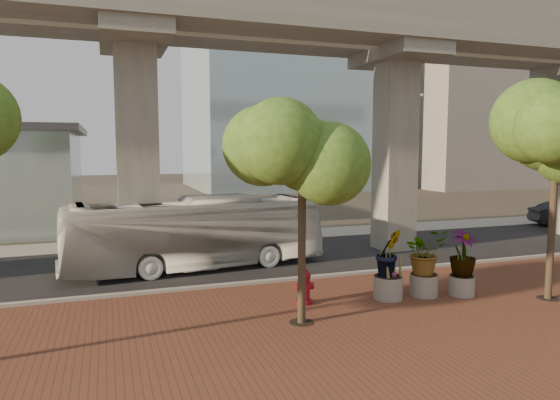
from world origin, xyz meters
name	(u,v)px	position (x,y,z in m)	size (l,w,h in m)	color
ground	(293,268)	(0.00, 0.00, 0.00)	(160.00, 160.00, 0.00)	#3E382D
brick_plaza	(400,335)	(0.00, -8.00, 0.03)	(70.00, 13.00, 0.06)	brown
asphalt_road	(278,258)	(0.00, 2.00, 0.02)	(90.00, 8.00, 0.04)	black
curb_strip	(312,278)	(0.00, -2.00, 0.08)	(70.00, 0.25, 0.16)	#A09E95
far_sidewalk	(246,237)	(0.00, 7.50, 0.03)	(90.00, 3.00, 0.06)	#A09E95
transit_viaduct	(277,95)	(0.00, 2.00, 7.29)	(72.00, 5.60, 12.40)	gray
midrise_block	(466,95)	(38.00, 36.00, 12.00)	(18.00, 16.00, 24.00)	gray
transit_bus	(196,234)	(-3.84, 1.12, 1.47)	(2.48, 10.55, 2.94)	silver
fire_hydrant	(304,286)	(-1.42, -4.75, 0.62)	(0.58, 0.52, 1.16)	maroon
planter_front	(425,255)	(2.67, -5.25, 1.43)	(2.05, 2.05, 2.25)	#A29B92
planter_right	(463,256)	(3.89, -5.64, 1.38)	(2.05, 2.05, 2.19)	gray
planter_left	(389,256)	(1.36, -5.16, 1.47)	(2.12, 2.12, 2.33)	#A8A097
street_tree_near_west	(302,151)	(-2.15, -6.34, 4.89)	(3.83, 3.83, 6.59)	#453727
street_tree_near_east	(557,141)	(6.31, -6.90, 5.17)	(4.20, 4.20, 7.05)	#453727
streetlamp_east	(409,151)	(10.17, 7.09, 4.79)	(0.41, 1.19, 8.20)	#2C2D31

